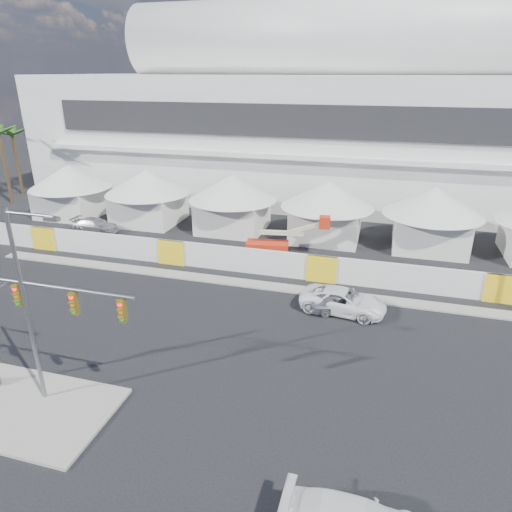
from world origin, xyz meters
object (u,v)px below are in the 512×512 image
(traffic_mast, at_px, (12,323))
(pickup_curb, at_px, (343,301))
(lot_car_c, at_px, (95,225))
(boom_lift, at_px, (275,244))
(sedan_silver, at_px, (341,302))
(streetlight_median, at_px, (28,296))

(traffic_mast, bearing_deg, pickup_curb, 41.94)
(pickup_curb, bearing_deg, lot_car_c, 75.95)
(traffic_mast, relative_size, boom_lift, 1.24)
(pickup_curb, height_order, traffic_mast, traffic_mast)
(sedan_silver, distance_m, streetlight_median, 18.04)
(sedan_silver, bearing_deg, pickup_curb, -53.62)
(traffic_mast, bearing_deg, lot_car_c, 116.46)
(pickup_curb, xyz_separation_m, boom_lift, (-6.52, 8.32, 0.18))
(boom_lift, bearing_deg, sedan_silver, -61.24)
(traffic_mast, bearing_deg, sedan_silver, 41.85)
(sedan_silver, distance_m, lot_car_c, 26.23)
(traffic_mast, bearing_deg, boom_lift, 70.77)
(sedan_silver, xyz_separation_m, streetlight_median, (-12.35, -12.26, 4.76))
(pickup_curb, xyz_separation_m, traffic_mast, (-13.72, -12.33, 3.17))
(lot_car_c, bearing_deg, boom_lift, -92.17)
(sedan_silver, relative_size, boom_lift, 0.59)
(sedan_silver, distance_m, traffic_mast, 18.57)
(lot_car_c, bearing_deg, pickup_curb, -109.72)
(sedan_silver, height_order, boom_lift, boom_lift)
(streetlight_median, bearing_deg, traffic_mast, 177.52)
(boom_lift, bearing_deg, pickup_curb, -60.41)
(pickup_curb, height_order, streetlight_median, streetlight_median)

